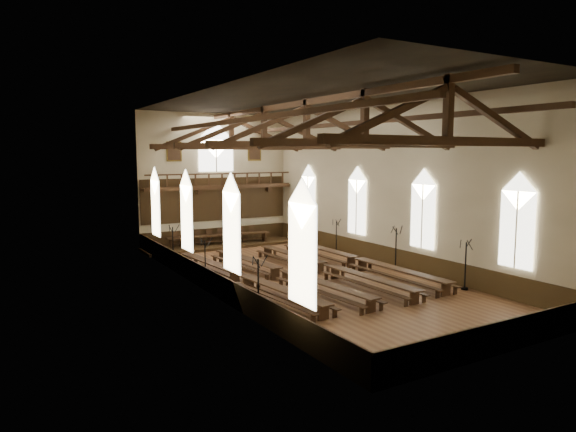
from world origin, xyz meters
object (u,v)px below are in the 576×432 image
Objects in this scene: candelabrum_right_near at (465,274)px; candelabrum_right_far at (336,243)px; refectory_row_b at (282,273)px; candelabrum_left_far at (173,253)px; refectory_row_d at (357,260)px; high_table at (219,236)px; candelabrum_left_near at (258,298)px; dais at (219,245)px; candelabrum_left_mid at (205,270)px; refectory_row_a at (241,277)px; candelabrum_right_mid at (396,257)px; refectory_row_c at (327,267)px.

candelabrum_right_near reaches higher than candelabrum_right_far.
candelabrum_left_far is at bearing 118.32° from refectory_row_b.
refectory_row_d is at bearing -35.68° from candelabrum_left_far.
candelabrum_left_near is at bearing -107.30° from high_table.
candelabrum_left_near reaches higher than candelabrum_right_near.
refectory_row_b is 1.24× the size of dais.
refectory_row_b is 4.12m from candelabrum_left_mid.
candelabrum_left_mid is (-3.79, 1.60, 0.25)m from refectory_row_b.
candelabrum_left_far is (0.00, 5.43, 0.01)m from candelabrum_left_mid.
candelabrum_left_far is at bearing 144.32° from refectory_row_d.
refectory_row_a is at bearing 146.79° from candelabrum_right_near.
candelabrum_right_mid is at bearing 18.27° from candelabrum_left_near.
refectory_row_b reaches higher than refectory_row_c.
candelabrum_right_mid is at bearing -6.99° from refectory_row_b.
candelabrum_left_far is at bearing -137.05° from high_table.
refectory_row_b is 5.59× the size of candelabrum_left_mid.
dais is (-1.61, 11.81, -0.42)m from refectory_row_c.
candelabrum_left_mid reaches higher than candelabrum_right_far.
dais is at bearing 97.78° from refectory_row_c.
high_table is at bearing 72.52° from refectory_row_a.
refectory_row_a is 12.08m from dais.
candelabrum_right_far is (4.40, 5.22, 0.22)m from refectory_row_c.
candelabrum_right_mid is at bearing -90.00° from candelabrum_right_far.
refectory_row_d is 6.77m from candelabrum_right_near.
refectory_row_b is at bearing -61.68° from candelabrum_left_far.
refectory_row_b is 1.80× the size of high_table.
high_table is (3.63, 11.52, 0.29)m from refectory_row_a.
candelabrum_right_mid reaches higher than dais.
dais is 4.25× the size of candelabrum_right_mid.
candelabrum_right_near is (6.02, -17.83, 0.70)m from dais.
candelabrum_left_near is 6.16m from candelabrum_left_mid.
refectory_row_d is at bearing -111.83° from candelabrum_right_far.
refectory_row_a is 5.59× the size of candelabrum_left_mid.
candelabrum_right_near reaches higher than refectory_row_a.
refectory_row_a is 12.08m from high_table.
dais is at bearing 115.43° from candelabrum_right_mid.
candelabrum_right_far is (11.10, 3.57, -0.03)m from candelabrum_left_mid.
dais is at bearing 63.43° from candelabrum_left_mid.
candelabrum_left_near reaches higher than dais.
candelabrum_left_far is 0.99× the size of candelabrum_right_near.
candelabrum_left_mid is at bearing 166.15° from refectory_row_c.
candelabrum_right_mid reaches higher than candelabrum_right_far.
refectory_row_a is at bearing -152.97° from candelabrum_right_far.
refectory_row_c is 6.83m from candelabrum_right_far.
refectory_row_b is at bearing -96.30° from dais.
refectory_row_c is 5.33× the size of candelabrum_left_near.
refectory_row_b is 2.91m from refectory_row_c.
candelabrum_left_far is 13.64m from candelabrum_right_mid.
refectory_row_b is 11.83m from high_table.
candelabrum_right_far is (6.02, -6.60, 0.64)m from dais.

